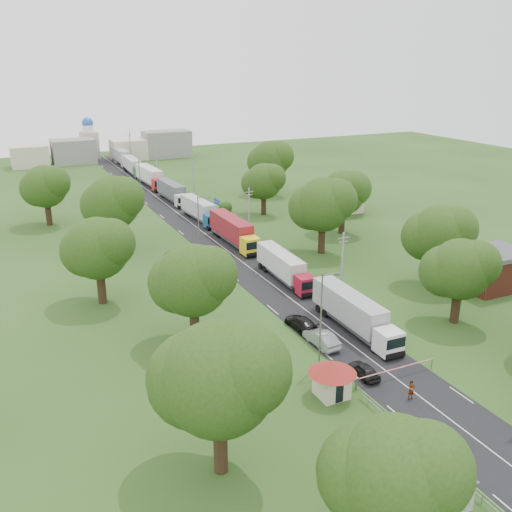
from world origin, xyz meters
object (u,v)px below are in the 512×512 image
truck_0 (354,313)px  boom_barrier (384,373)px  pedestrian_near (411,390)px  info_sign (217,205)px  guard_booth (332,375)px  car_lane_front (364,370)px  car_lane_mid (322,339)px

truck_0 → boom_barrier: bearing=-108.7°
pedestrian_near → boom_barrier: bearing=99.5°
info_sign → truck_0: size_ratio=0.28×
boom_barrier → truck_0: truck_0 is taller
guard_booth → truck_0: size_ratio=0.30×
info_sign → car_lane_front: (-7.76, -58.50, -2.34)m
car_lane_front → car_lane_mid: 7.14m
boom_barrier → car_lane_mid: car_lane_mid is taller
boom_barrier → guard_booth: 5.98m
guard_booth → boom_barrier: bearing=0.0°
boom_barrier → car_lane_front: car_lane_front is taller
boom_barrier → car_lane_front: bearing=128.7°
info_sign → guard_booth: bearing=-101.7°
guard_booth → car_lane_front: (4.64, 1.50, -1.50)m
info_sign → truck_0: info_sign is taller
car_lane_front → car_lane_mid: size_ratio=0.79×
truck_0 → car_lane_mid: size_ratio=2.97×
car_lane_front → truck_0: bearing=-116.2°
guard_booth → pedestrian_near: (6.19, -3.50, -1.26)m
boom_barrier → pedestrian_near: 3.52m
car_lane_front → pedestrian_near: bearing=109.2°
boom_barrier → info_sign: 60.39m
info_sign → truck_0: 49.85m
guard_booth → car_lane_front: guard_booth is taller
guard_booth → car_lane_front: 5.10m
info_sign → car_lane_front: info_sign is taller
guard_booth → info_sign: bearing=78.3°
info_sign → car_lane_mid: size_ratio=0.83×
truck_0 → info_sign: bearing=86.5°
guard_booth → car_lane_mid: bearing=64.0°
guard_booth → info_sign: size_ratio=1.07×
guard_booth → car_lane_front: size_ratio=1.13×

